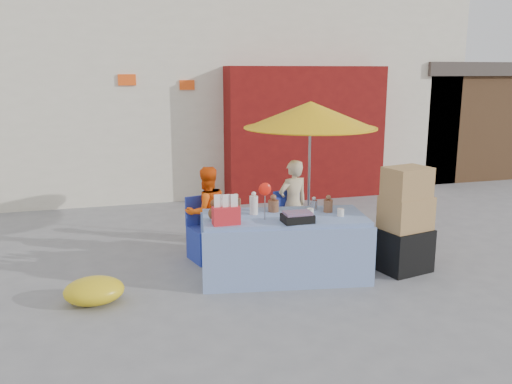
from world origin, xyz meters
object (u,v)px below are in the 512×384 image
object	(u,v)px
vendor_beige	(293,205)
umbrella	(310,115)
chair_right	(295,233)
vendor_orange	(207,212)
box_stack	(405,224)
chair_left	(209,241)
market_table	(283,245)

from	to	relation	value
vendor_beige	umbrella	xyz separation A→B (m)	(0.30, 0.15, 1.25)
chair_right	vendor_orange	xyz separation A→B (m)	(-1.25, 0.13, 0.37)
umbrella	box_stack	world-z (taller)	umbrella
chair_left	chair_right	size ratio (longest dim) A/B	1.00
market_table	chair_left	size ratio (longest dim) A/B	2.54
vendor_orange	market_table	bearing A→B (deg)	113.09
chair_left	box_stack	xyz separation A→B (m)	(2.30, -1.12, 0.37)
chair_left	vendor_beige	distance (m)	1.32
chair_left	vendor_beige	bearing A→B (deg)	-7.86
chair_left	box_stack	world-z (taller)	box_stack
vendor_beige	chair_right	bearing A→B (deg)	74.38
chair_left	umbrella	bearing A→B (deg)	-3.61
vendor_orange	umbrella	bearing A→B (deg)	171.53
market_table	umbrella	size ratio (longest dim) A/B	1.03
market_table	vendor_orange	bearing A→B (deg)	136.81
vendor_beige	box_stack	distance (m)	1.64
vendor_orange	box_stack	xyz separation A→B (m)	(2.30, -1.26, -0.00)
chair_right	box_stack	xyz separation A→B (m)	(1.05, -1.12, 0.37)
vendor_orange	chair_right	bearing A→B (deg)	159.84
chair_left	box_stack	size ratio (longest dim) A/B	0.63
vendor_orange	vendor_beige	world-z (taller)	vendor_beige
vendor_beige	chair_left	bearing A→B (deg)	-7.86
market_table	box_stack	bearing A→B (deg)	0.48
chair_right	umbrella	xyz separation A→B (m)	(0.30, 0.28, 1.64)
chair_right	umbrella	world-z (taller)	umbrella
chair_left	chair_right	distance (m)	1.25
vendor_orange	vendor_beige	size ratio (longest dim) A/B	0.97
chair_left	vendor_orange	size ratio (longest dim) A/B	0.68
chair_left	box_stack	bearing A→B (deg)	-39.99
umbrella	vendor_beige	bearing A→B (deg)	-153.43
market_table	box_stack	distance (m)	1.57
market_table	box_stack	world-z (taller)	box_stack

